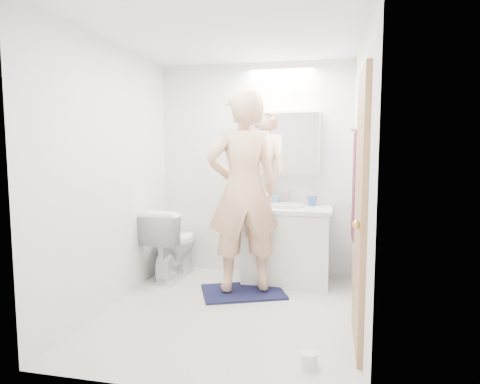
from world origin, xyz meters
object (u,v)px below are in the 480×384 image
(toothbrush_cup, at_px, (312,201))
(toilet_paper_roll, at_px, (309,360))
(vanity_cabinet, at_px, (286,246))
(toilet, at_px, (172,243))
(soap_bottle_b, at_px, (275,197))
(medicine_cabinet, at_px, (280,144))
(soap_bottle_a, at_px, (266,194))
(person, at_px, (243,191))

(toothbrush_cup, xyz_separation_m, toilet_paper_roll, (0.09, -1.92, -0.82))
(vanity_cabinet, relative_size, toilet_paper_roll, 8.18)
(toilet, bearing_deg, soap_bottle_b, -160.93)
(vanity_cabinet, xyz_separation_m, soap_bottle_b, (-0.15, 0.18, 0.51))
(soap_bottle_b, height_order, toothbrush_cup, soap_bottle_b)
(medicine_cabinet, distance_m, toothbrush_cup, 0.73)
(toilet, relative_size, soap_bottle_b, 4.78)
(soap_bottle_a, distance_m, soap_bottle_b, 0.11)
(toilet, distance_m, soap_bottle_a, 1.18)
(medicine_cabinet, relative_size, toilet_paper_roll, 8.00)
(person, bearing_deg, toilet_paper_roll, 97.02)
(toilet, height_order, toilet_paper_roll, toilet)
(soap_bottle_b, relative_size, toilet_paper_roll, 1.50)
(medicine_cabinet, xyz_separation_m, toilet_paper_roll, (0.45, -1.97, -1.45))
(toilet_paper_roll, bearing_deg, person, 119.27)
(soap_bottle_a, bearing_deg, person, -102.72)
(person, distance_m, soap_bottle_b, 0.69)
(person, height_order, soap_bottle_a, person)
(soap_bottle_a, height_order, soap_bottle_b, soap_bottle_a)
(vanity_cabinet, relative_size, medicine_cabinet, 1.02)
(medicine_cabinet, xyz_separation_m, person, (-0.28, -0.67, -0.47))
(toilet, bearing_deg, soap_bottle_a, -161.17)
(toilet_paper_roll, bearing_deg, medicine_cabinet, 102.98)
(vanity_cabinet, xyz_separation_m, toothbrush_cup, (0.26, 0.16, 0.48))
(medicine_cabinet, bearing_deg, toothbrush_cup, -7.76)
(medicine_cabinet, relative_size, toilet, 1.11)
(person, distance_m, toothbrush_cup, 0.90)
(vanity_cabinet, distance_m, toilet_paper_roll, 1.82)
(medicine_cabinet, xyz_separation_m, toilet, (-1.16, -0.33, -1.10))
(soap_bottle_a, relative_size, toilet_paper_roll, 2.08)
(vanity_cabinet, height_order, person, person)
(person, xyz_separation_m, soap_bottle_a, (0.14, 0.61, -0.09))
(toilet, bearing_deg, person, 163.13)
(vanity_cabinet, height_order, toilet_paper_roll, vanity_cabinet)
(soap_bottle_a, xyz_separation_m, soap_bottle_b, (0.10, 0.03, -0.03))
(soap_bottle_a, bearing_deg, toilet, -165.43)
(toothbrush_cup, height_order, toilet_paper_roll, toothbrush_cup)
(medicine_cabinet, bearing_deg, toilet, -164.33)
(medicine_cabinet, height_order, soap_bottle_a, medicine_cabinet)
(toilet, xyz_separation_m, toilet_paper_roll, (1.61, -1.64, -0.35))
(toothbrush_cup, distance_m, toilet_paper_roll, 2.09)
(vanity_cabinet, relative_size, toilet, 1.14)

